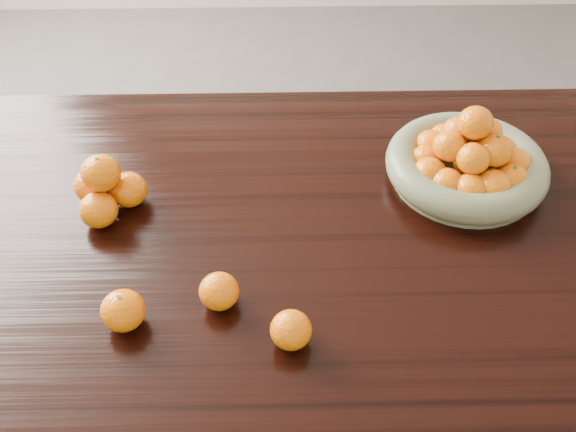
{
  "coord_description": "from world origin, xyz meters",
  "views": [
    {
      "loc": [
        -0.04,
        -0.84,
        1.62
      ],
      "look_at": [
        -0.02,
        -0.02,
        0.83
      ],
      "focal_mm": 40.0,
      "sensor_mm": 36.0,
      "label": 1
    }
  ],
  "objects_px": {
    "dining_table": "(297,270)",
    "fruit_bowl": "(468,163)",
    "loose_orange_0": "(123,311)",
    "orange_pyramid": "(105,189)"
  },
  "relations": [
    {
      "from": "dining_table",
      "to": "orange_pyramid",
      "type": "height_order",
      "value": "orange_pyramid"
    },
    {
      "from": "fruit_bowl",
      "to": "orange_pyramid",
      "type": "bearing_deg",
      "value": -174.49
    },
    {
      "from": "loose_orange_0",
      "to": "fruit_bowl",
      "type": "bearing_deg",
      "value": 28.79
    },
    {
      "from": "fruit_bowl",
      "to": "loose_orange_0",
      "type": "height_order",
      "value": "fruit_bowl"
    },
    {
      "from": "dining_table",
      "to": "fruit_bowl",
      "type": "bearing_deg",
      "value": 25.11
    },
    {
      "from": "dining_table",
      "to": "fruit_bowl",
      "type": "distance_m",
      "value": 0.41
    },
    {
      "from": "dining_table",
      "to": "orange_pyramid",
      "type": "relative_size",
      "value": 13.64
    },
    {
      "from": "dining_table",
      "to": "orange_pyramid",
      "type": "bearing_deg",
      "value": 165.69
    },
    {
      "from": "loose_orange_0",
      "to": "orange_pyramid",
      "type": "bearing_deg",
      "value": 105.4
    },
    {
      "from": "fruit_bowl",
      "to": "orange_pyramid",
      "type": "xyz_separation_m",
      "value": [
        -0.72,
        -0.07,
        0.0
      ]
    }
  ]
}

